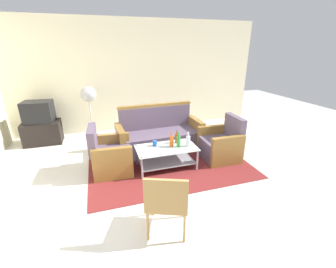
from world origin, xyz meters
name	(u,v)px	position (x,y,z in m)	size (l,w,h in m)	color
ground_plane	(178,184)	(0.00, 0.00, 0.00)	(14.00, 14.00, 0.00)	silver
wall_back	(139,76)	(0.00, 3.06, 1.40)	(6.52, 0.12, 2.80)	beige
rug	(168,163)	(0.07, 0.73, 0.01)	(2.98, 2.11, 0.01)	maroon
couch	(159,136)	(0.07, 1.39, 0.32)	(1.83, 0.81, 0.96)	#5B4C60
armchair_left	(111,156)	(-1.01, 0.77, 0.29)	(0.74, 0.80, 0.85)	#5B4C60
armchair_right	(221,145)	(1.14, 0.63, 0.29)	(0.71, 0.77, 0.85)	#5B4C60
coffee_table	(166,154)	(-0.02, 0.58, 0.27)	(1.10, 0.60, 0.40)	silver
bottle_clear	(188,141)	(0.38, 0.52, 0.52)	(0.08, 0.08, 0.28)	silver
bottle_orange	(171,141)	(0.09, 0.61, 0.52)	(0.07, 0.07, 0.28)	#D85919
bottle_brown	(177,138)	(0.24, 0.73, 0.50)	(0.08, 0.08, 0.25)	brown
bottle_green	(179,141)	(0.20, 0.54, 0.52)	(0.07, 0.07, 0.29)	#2D8C38
cup	(155,143)	(-0.20, 0.72, 0.46)	(0.08, 0.08, 0.10)	#2659A5
tv_stand	(43,133)	(-2.43, 2.55, 0.26)	(0.80, 0.50, 0.52)	black
television	(38,112)	(-2.43, 2.55, 0.76)	(0.64, 0.50, 0.48)	black
pedestal_fan	(89,97)	(-1.32, 2.60, 1.01)	(0.36, 0.36, 1.27)	#2D2D33
wicker_chair	(167,199)	(-0.48, -0.96, 0.49)	(0.63, 0.63, 0.84)	#AD844C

